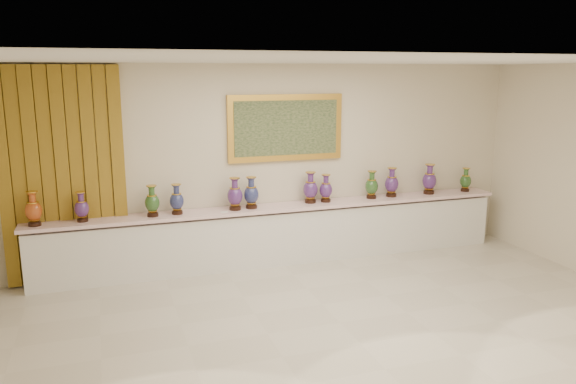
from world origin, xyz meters
The scene contains 16 objects.
ground centered at (0.00, 0.00, 0.00)m, with size 8.00×8.00×0.00m, color beige.
room centered at (-2.52, 2.44, 1.59)m, with size 8.00×8.00×8.00m.
counter centered at (0.00, 2.27, 0.44)m, with size 7.28×0.48×0.90m.
vase_0 centered at (-3.41, 2.21, 1.11)m, with size 0.28×0.28×0.46m.
vase_1 centered at (-2.82, 2.24, 1.08)m, with size 0.25×0.25×0.41m.
vase_2 centered at (-1.90, 2.22, 1.10)m, with size 0.26×0.26×0.44m.
vase_3 centered at (-1.55, 2.24, 1.09)m, with size 0.21×0.21×0.43m.
vase_4 centered at (-0.71, 2.22, 1.12)m, with size 0.27×0.27×0.48m.
vase_5 centered at (-0.46, 2.24, 1.11)m, with size 0.25×0.25×0.47m.
vase_6 centered at (0.49, 2.29, 1.12)m, with size 0.23×0.23×0.48m.
vase_7 centered at (0.74, 2.27, 1.09)m, with size 0.23×0.23×0.43m.
vase_8 centered at (1.53, 2.27, 1.10)m, with size 0.24×0.24×0.44m.
vase_9 centered at (1.89, 2.29, 1.11)m, with size 0.25×0.25×0.47m.
vase_10 centered at (2.59, 2.28, 1.12)m, with size 0.29×0.29×0.50m.
vase_11 centered at (3.28, 2.25, 1.08)m, with size 0.24×0.24×0.40m.
label_card centered at (-0.90, 2.13, 0.90)m, with size 0.10×0.06×0.00m, color white.
Camera 1 is at (-2.53, -5.59, 2.89)m, focal length 35.00 mm.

